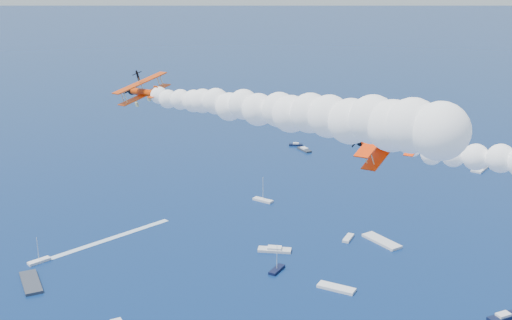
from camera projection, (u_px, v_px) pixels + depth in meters
The scene contains 4 objects.
biplane_lead at pixel (388, 144), 78.44m from camera, with size 8.49×9.52×5.74m, color #FF3405, non-canonical shape.
biplane_trail at pixel (145, 93), 93.22m from camera, with size 7.65×8.59×5.17m, color #D53804, non-canonical shape.
smoke_trail_trail at pixel (268, 109), 75.21m from camera, with size 49.28×11.21×9.20m, color white, non-canonical shape.
spectator_boats at pixel (427, 270), 165.81m from camera, with size 198.77×177.78×0.70m.
Camera 1 is at (52.01, -40.37, 76.91)m, focal length 46.10 mm.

